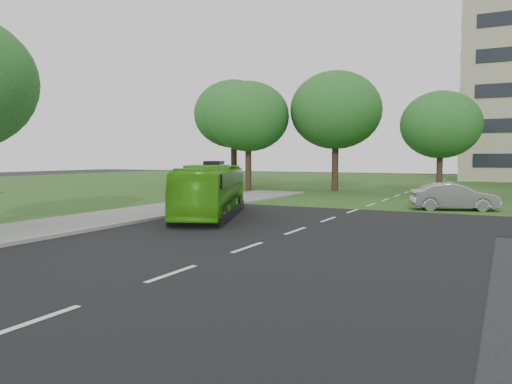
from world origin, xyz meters
TOP-DOWN VIEW (x-y plane):
  - ground at (0.00, 0.00)m, footprint 160.00×160.00m
  - street_surfaces at (-0.38, 22.75)m, footprint 120.00×120.00m
  - tree_park_a at (-12.61, 26.10)m, footprint 7.02×7.02m
  - tree_park_b at (-5.80, 28.99)m, footprint 7.72×7.72m
  - tree_park_c at (2.79, 27.25)m, footprint 5.84×5.84m
  - tree_park_f at (-16.81, 31.05)m, footprint 7.80×7.80m
  - bus at (-5.50, 8.65)m, footprint 5.30×9.15m
  - sedan at (4.76, 17.00)m, footprint 4.76×2.86m

SIDE VIEW (x-z plane):
  - ground at x=0.00m, z-range 0.00..0.00m
  - street_surfaces at x=-0.38m, z-range -0.05..0.10m
  - sedan at x=4.76m, z-range 0.00..1.48m
  - bus at x=-5.50m, z-range 0.00..2.51m
  - tree_park_c at x=2.79m, z-range 1.38..9.13m
  - tree_park_a at x=-12.61m, z-range 1.67..11.00m
  - tree_park_b at x=-5.80m, z-range 1.76..11.88m
  - tree_park_f at x=-16.81m, z-range 1.87..12.28m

